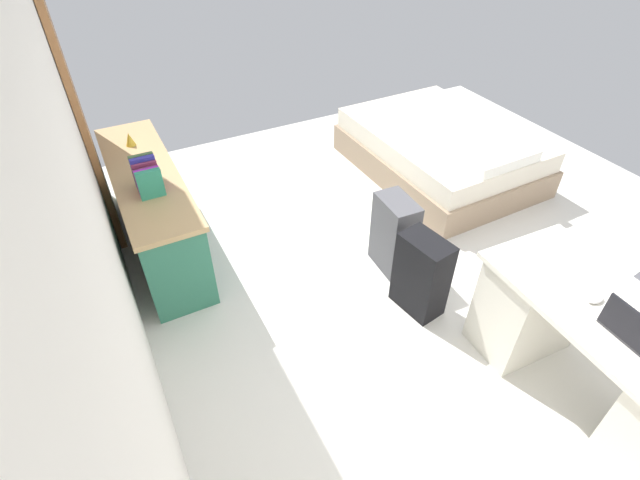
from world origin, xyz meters
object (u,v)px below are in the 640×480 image
at_px(laptop, 636,332).
at_px(figurine_small, 130,139).
at_px(desk, 594,359).
at_px(bed, 440,151).
at_px(suitcase_spare_grey, 394,234).
at_px(suitcase_black, 421,275).
at_px(credenza, 154,210).
at_px(computer_mouse, 595,299).

distance_m(laptop, figurine_small, 3.70).
bearing_deg(desk, bed, -20.73).
distance_m(suitcase_spare_grey, figurine_small, 2.29).
height_order(desk, suitcase_black, desk).
distance_m(desk, credenza, 3.25).
bearing_deg(credenza, desk, -144.36).
bearing_deg(computer_mouse, suitcase_spare_grey, 14.38).
distance_m(suitcase_spare_grey, computer_mouse, 1.49).
relative_size(desk, computer_mouse, 14.70).
bearing_deg(suitcase_black, bed, -51.48).
xyz_separation_m(desk, suitcase_black, (1.07, 0.39, -0.08)).
bearing_deg(suitcase_black, computer_mouse, -166.70).
distance_m(credenza, suitcase_spare_grey, 1.94).
relative_size(desk, credenza, 0.82).
xyz_separation_m(suitcase_black, computer_mouse, (-0.93, -0.37, 0.45)).
bearing_deg(suitcase_spare_grey, desk, -165.47).
relative_size(laptop, computer_mouse, 3.20).
xyz_separation_m(credenza, figurine_small, (0.47, 0.00, 0.42)).
relative_size(credenza, figurine_small, 16.36).
height_order(bed, computer_mouse, computer_mouse).
xyz_separation_m(suitcase_black, laptop, (-1.19, -0.32, 0.48)).
xyz_separation_m(desk, bed, (2.51, -0.95, -0.14)).
bearing_deg(bed, figurine_small, 78.22).
distance_m(credenza, laptop, 3.33).
xyz_separation_m(credenza, computer_mouse, (-2.50, -1.87, 0.39)).
relative_size(desk, bed, 0.76).
distance_m(computer_mouse, figurine_small, 3.51).
height_order(desk, figurine_small, figurine_small).
distance_m(bed, suitcase_black, 1.97).
bearing_deg(laptop, figurine_small, 29.48).
xyz_separation_m(desk, laptop, (-0.12, 0.07, 0.40)).
height_order(credenza, bed, credenza).
height_order(credenza, suitcase_black, credenza).
bearing_deg(suitcase_black, desk, -168.47).
bearing_deg(desk, credenza, 35.64).
relative_size(suitcase_spare_grey, computer_mouse, 6.29).
height_order(suitcase_black, figurine_small, figurine_small).
bearing_deg(bed, suitcase_spare_grey, 128.03).
xyz_separation_m(bed, computer_mouse, (-2.37, 0.97, 0.51)).
height_order(credenza, laptop, laptop).
bearing_deg(desk, figurine_small, 31.38).
xyz_separation_m(bed, suitcase_spare_grey, (-0.98, 1.26, 0.07)).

